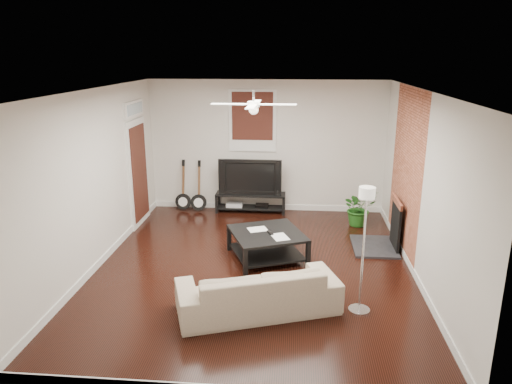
% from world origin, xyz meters
% --- Properties ---
extents(room, '(5.01, 6.01, 2.81)m').
position_xyz_m(room, '(0.00, 0.00, 1.40)').
color(room, black).
rests_on(room, ground).
extents(brick_accent, '(0.02, 2.20, 2.80)m').
position_xyz_m(brick_accent, '(2.49, 1.00, 1.40)').
color(brick_accent, '#A04F33').
rests_on(brick_accent, floor).
extents(fireplace, '(0.80, 1.10, 0.92)m').
position_xyz_m(fireplace, '(2.20, 1.00, 0.46)').
color(fireplace, black).
rests_on(fireplace, floor).
extents(window_back, '(1.00, 0.06, 1.30)m').
position_xyz_m(window_back, '(-0.30, 2.97, 1.95)').
color(window_back, '#38140F').
rests_on(window_back, wall_back).
extents(door_left, '(0.08, 1.00, 2.50)m').
position_xyz_m(door_left, '(-2.46, 1.90, 1.25)').
color(door_left, white).
rests_on(door_left, wall_left).
extents(tv_stand, '(1.49, 0.40, 0.42)m').
position_xyz_m(tv_stand, '(-0.33, 2.78, 0.21)').
color(tv_stand, black).
rests_on(tv_stand, floor).
extents(tv, '(1.33, 0.17, 0.77)m').
position_xyz_m(tv, '(-0.33, 2.80, 0.80)').
color(tv, black).
rests_on(tv, tv_stand).
extents(coffee_table, '(1.45, 1.45, 0.47)m').
position_xyz_m(coffee_table, '(0.19, 0.38, 0.23)').
color(coffee_table, black).
rests_on(coffee_table, floor).
extents(sofa, '(2.28, 1.48, 0.62)m').
position_xyz_m(sofa, '(0.18, -1.31, 0.31)').
color(sofa, tan).
rests_on(sofa, floor).
extents(floor_lamp, '(0.36, 0.36, 1.73)m').
position_xyz_m(floor_lamp, '(1.53, -1.21, 0.87)').
color(floor_lamp, white).
rests_on(floor_lamp, floor).
extents(potted_plant, '(0.84, 0.80, 0.73)m').
position_xyz_m(potted_plant, '(1.90, 2.14, 0.37)').
color(potted_plant, '#215F1B').
rests_on(potted_plant, floor).
extents(guitar_left, '(0.36, 0.26, 1.12)m').
position_xyz_m(guitar_left, '(-1.80, 2.75, 0.56)').
color(guitar_left, black).
rests_on(guitar_left, floor).
extents(guitar_right, '(0.36, 0.26, 1.12)m').
position_xyz_m(guitar_right, '(-1.45, 2.72, 0.56)').
color(guitar_right, black).
rests_on(guitar_right, floor).
extents(ceiling_fan, '(1.24, 1.24, 0.32)m').
position_xyz_m(ceiling_fan, '(0.00, 0.00, 2.60)').
color(ceiling_fan, white).
rests_on(ceiling_fan, ceiling).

